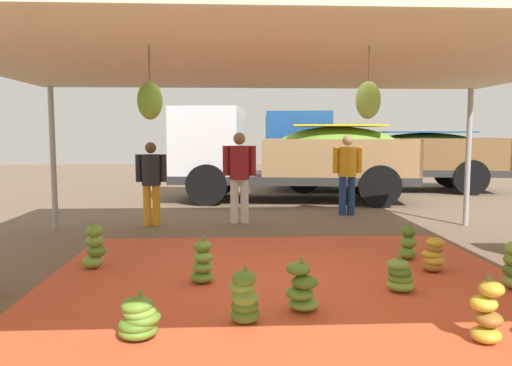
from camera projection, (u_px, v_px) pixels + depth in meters
ground_plane at (266, 230)px, 8.87m from camera, size 40.00×40.00×0.00m
tarp_orange at (284, 279)px, 5.89m from camera, size 5.63×4.78×0.01m
tent_canopy at (285, 60)px, 5.54m from camera, size 8.00×7.00×2.62m
banana_bunch_0 at (408, 244)px, 6.80m from camera, size 0.32×0.32×0.49m
banana_bunch_1 at (94, 248)px, 6.32m from camera, size 0.37×0.33×0.60m
banana_bunch_2 at (202, 263)px, 5.70m from camera, size 0.37×0.37×0.54m
banana_bunch_3 at (302, 289)px, 4.79m from camera, size 0.40×0.39×0.53m
banana_bunch_4 at (433, 255)px, 6.18m from camera, size 0.36×0.36×0.49m
banana_bunch_5 at (487, 314)px, 4.06m from camera, size 0.36×0.35×0.57m
banana_bunch_6 at (139, 319)px, 4.14m from camera, size 0.41×0.37×0.41m
banana_bunch_8 at (244, 298)px, 4.48m from camera, size 0.37×0.37×0.54m
banana_bunch_9 at (400, 276)px, 5.41m from camera, size 0.37×0.38×0.41m
cargo_truck_main at (286, 153)px, 12.78m from camera, size 6.28×3.01×2.40m
cargo_truck_far at (372, 151)px, 15.24m from camera, size 7.18×3.29×2.40m
worker_0 at (347, 169)px, 10.47m from camera, size 0.62×0.38×1.70m
worker_1 at (151, 177)px, 9.27m from camera, size 0.58×0.35×1.57m
worker_2 at (239, 170)px, 9.54m from camera, size 0.64×0.39×1.75m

